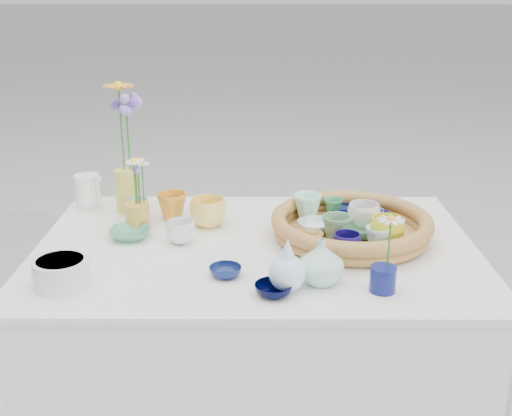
{
  "coord_description": "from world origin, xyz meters",
  "views": [
    {
      "loc": [
        0.01,
        -1.7,
        1.49
      ],
      "look_at": [
        0.0,
        0.02,
        0.87
      ],
      "focal_mm": 45.0,
      "sensor_mm": 36.0,
      "label": 1
    }
  ],
  "objects": [
    {
      "name": "white_pitcher",
      "position": [
        -0.56,
        0.32,
        0.82
      ],
      "size": [
        0.14,
        0.11,
        0.11
      ],
      "primitive_type": null,
      "rotation": [
        0.0,
        0.0,
        -0.29
      ],
      "color": "white",
      "rests_on": "display_table"
    },
    {
      "name": "daisy_cup",
      "position": [
        -0.36,
        0.13,
        0.81
      ],
      "size": [
        0.09,
        0.09,
        0.08
      ],
      "primitive_type": "cylinder",
      "rotation": [
        0.0,
        0.0,
        0.17
      ],
      "color": "gold",
      "rests_on": "display_table"
    },
    {
      "name": "tray_ceramic_5",
      "position": [
        0.17,
        0.05,
        0.8
      ],
      "size": [
        0.13,
        0.13,
        0.03
      ],
      "primitive_type": "imported",
      "rotation": [
        0.0,
        0.0,
        -0.2
      ],
      "color": "silver",
      "rests_on": "wicker_tray"
    },
    {
      "name": "tray_ceramic_1",
      "position": [
        0.37,
        0.14,
        0.8
      ],
      "size": [
        0.12,
        0.12,
        0.02
      ],
      "primitive_type": "imported",
      "rotation": [
        0.0,
        0.0,
        0.24
      ],
      "color": "#050153",
      "rests_on": "wicker_tray"
    },
    {
      "name": "tray_ceramic_9",
      "position": [
        0.25,
        -0.11,
        0.81
      ],
      "size": [
        0.09,
        0.09,
        0.06
      ],
      "primitive_type": "imported",
      "rotation": [
        0.0,
        0.0,
        0.28
      ],
      "color": "#150A54",
      "rests_on": "wicker_tray"
    },
    {
      "name": "daisy_posy",
      "position": [
        -0.35,
        0.13,
        0.92
      ],
      "size": [
        0.09,
        0.09,
        0.14
      ],
      "primitive_type": null,
      "rotation": [
        0.0,
        0.0,
        -0.18
      ],
      "color": "white",
      "rests_on": "daisy_cup"
    },
    {
      "name": "tray_ceramic_4",
      "position": [
        0.23,
        -0.02,
        0.82
      ],
      "size": [
        0.11,
        0.11,
        0.08
      ],
      "primitive_type": "imported",
      "rotation": [
        0.0,
        0.0,
        -0.39
      ],
      "color": "#608964",
      "rests_on": "wicker_tray"
    },
    {
      "name": "tray_ceramic_3",
      "position": [
        0.3,
        0.01,
        0.8
      ],
      "size": [
        0.13,
        0.13,
        0.03
      ],
      "primitive_type": "imported",
      "rotation": [
        0.0,
        0.0,
        0.27
      ],
      "color": "#42865D",
      "rests_on": "wicker_tray"
    },
    {
      "name": "loose_ceramic_4",
      "position": [
        -0.08,
        -0.21,
        0.78
      ],
      "size": [
        0.08,
        0.08,
        0.03
      ],
      "primitive_type": "imported",
      "rotation": [
        0.0,
        0.0,
        -0.01
      ],
      "color": "navy",
      "rests_on": "display_table"
    },
    {
      "name": "loose_ceramic_1",
      "position": [
        -0.15,
        0.15,
        0.81
      ],
      "size": [
        0.15,
        0.15,
        0.09
      ],
      "primitive_type": "imported",
      "rotation": [
        0.0,
        0.0,
        0.41
      ],
      "color": "#FFD75C",
      "rests_on": "display_table"
    },
    {
      "name": "loose_ceramic_3",
      "position": [
        -0.22,
        0.01,
        0.8
      ],
      "size": [
        0.1,
        0.1,
        0.07
      ],
      "primitive_type": "imported",
      "rotation": [
        0.0,
        0.0,
        -0.18
      ],
      "color": "white",
      "rests_on": "display_table"
    },
    {
      "name": "bud_vase_cobalt",
      "position": [
        0.31,
        -0.29,
        0.8
      ],
      "size": [
        0.08,
        0.08,
        0.06
      ],
      "primitive_type": "cylinder",
      "rotation": [
        0.0,
        0.0,
        0.34
      ],
      "color": "navy",
      "rests_on": "display_table"
    },
    {
      "name": "tray_ceramic_2",
      "position": [
        0.37,
        -0.03,
        0.82
      ],
      "size": [
        0.11,
        0.11,
        0.08
      ],
      "primitive_type": "imported",
      "rotation": [
        0.0,
        0.0,
        -0.13
      ],
      "color": "yellow",
      "rests_on": "wicker_tray"
    },
    {
      "name": "wicker_tray",
      "position": [
        0.28,
        0.05,
        0.8
      ],
      "size": [
        0.47,
        0.47,
        0.08
      ],
      "primitive_type": null,
      "color": "#986330",
      "rests_on": "display_table"
    },
    {
      "name": "tray_ceramic_12",
      "position": [
        0.24,
        0.19,
        0.81
      ],
      "size": [
        0.08,
        0.08,
        0.06
      ],
      "primitive_type": "imported",
      "rotation": [
        0.0,
        0.0,
        -0.38
      ],
      "color": "#3FA061",
      "rests_on": "wicker_tray"
    },
    {
      "name": "loose_ceramic_2",
      "position": [
        -0.37,
        0.05,
        0.78
      ],
      "size": [
        0.13,
        0.13,
        0.03
      ],
      "primitive_type": "imported",
      "rotation": [
        0.0,
        0.0,
        0.06
      ],
      "color": "#479670",
      "rests_on": "display_table"
    },
    {
      "name": "single_daisy",
      "position": [
        0.32,
        -0.28,
        0.89
      ],
      "size": [
        0.1,
        0.1,
        0.14
      ],
      "primitive_type": null,
      "rotation": [
        0.0,
        0.0,
        0.41
      ],
      "color": "white",
      "rests_on": "bud_vase_cobalt"
    },
    {
      "name": "gerbera",
      "position": [
        -0.43,
        0.29,
        1.04
      ],
      "size": [
        0.12,
        0.12,
        0.29
      ],
      "primitive_type": null,
      "rotation": [
        0.0,
        0.0,
        0.13
      ],
      "color": "#FF9C32",
      "rests_on": "tall_vase_yellow"
    },
    {
      "name": "tray_ceramic_0",
      "position": [
        0.28,
        0.21,
        0.8
      ],
      "size": [
        0.13,
        0.13,
        0.03
      ],
      "primitive_type": "imported",
      "rotation": [
        0.0,
        0.0,
        0.23
      ],
      "color": "#030D46",
      "rests_on": "wicker_tray"
    },
    {
      "name": "loose_ceramic_0",
      "position": [
        -0.27,
        0.21,
        0.81
      ],
      "size": [
        0.1,
        0.1,
        0.09
      ],
      "primitive_type": "imported",
      "rotation": [
        0.0,
        0.0,
        0.04
      ],
      "color": "orange",
      "rests_on": "display_table"
    },
    {
      "name": "tray_ceramic_7",
      "position": [
        0.32,
        0.09,
        0.82
      ],
      "size": [
        0.11,
        0.11,
        0.08
      ],
      "primitive_type": "imported",
      "rotation": [
        0.0,
        0.0,
        -0.11
      ],
      "color": "white",
      "rests_on": "wicker_tray"
    },
    {
      "name": "hydrangea",
      "position": [
        -0.41,
        0.29,
        1.01
      ],
      "size": [
        0.11,
        0.11,
        0.29
      ],
      "primitive_type": null,
      "rotation": [
        0.0,
        0.0,
        0.37
      ],
      "color": "#7349C7",
      "rests_on": "tall_vase_yellow"
    },
    {
      "name": "tray_ceramic_8",
      "position": [
        0.36,
        0.18,
        0.8
      ],
      "size": [
        0.09,
        0.09,
        0.03
      ],
      "primitive_type": "imported",
      "rotation": [
        0.0,
        0.0,
        0.15
      ],
      "color": "#85C6E0",
      "rests_on": "wicker_tray"
    },
    {
      "name": "loose_ceramic_5",
      "position": [
        -0.38,
        0.22,
        0.8
      ],
      "size": [
        0.08,
        0.08,
        0.06
      ],
      "primitive_type": "imported",
      "rotation": [
        0.0,
        0.0,
        -0.1
      ],
      "color": "#95B7A9",
      "rests_on": "display_table"
    },
    {
      "name": "loose_ceramic_6",
      "position": [
        0.04,
        -0.31,
        0.78
      ],
      "size": [
        0.11,
        0.11,
        0.03
      ],
      "primitive_type": "imported",
      "rotation": [
        0.0,
        0.0,
        -0.18
      ],
      "color": "black",
      "rests_on": "display_table"
    },
    {
      "name": "bud_vase_seafoam",
      "position": [
        0.16,
        -0.25,
        0.82
      ],
      "size": [
        0.14,
        0.14,
        0.12
      ],
      "primitive_type": "imported",
      "rotation": [
        0.0,
        0.0,
        0.24
      ],
      "color": "#A8DDC3",
      "rests_on": "display_table"
    },
    {
      "name": "tray_ceramic_10",
      "position": [
        0.15,
        -0.02,
        0.8
      ],
      "size": [
        0.09,
        0.09,
        0.03
      ],
      "primitive_type": "imported",
      "rotation": [
        0.0,
        0.0,
        0.11
      ],
      "color": "#E0A350",
      "rests_on": "wicker_tray"
    },
    {
      "name": "bud_vase_paleblue",
      "position": [
        0.08,
        -0.29,
        0.84
      ],
      "size": [
        0.11,
        0.11,
        0.14
      ],
      "primitive_type": null,
      "rotation": [
        0.0,
        0.0,
        -0.28
      ],
      "color": "#BFE1F6",
      "rests_on": "display_table"
    },
    {
      "name": "tray_ceramic_6",
      "position": [
        0.16,
        0.16,
        0.82
      ],
      "size": [
        0.11,
        0.11,
        0.08
      ],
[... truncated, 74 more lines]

